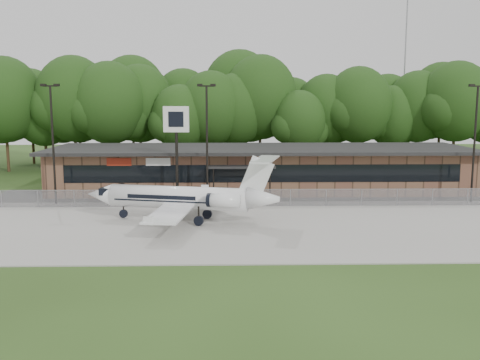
{
  "coord_description": "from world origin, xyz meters",
  "views": [
    {
      "loc": [
        -3.26,
        -28.89,
        8.84
      ],
      "look_at": [
        -2.3,
        12.0,
        2.75
      ],
      "focal_mm": 40.0,
      "sensor_mm": 36.0,
      "label": 1
    }
  ],
  "objects_px": {
    "suv": "(127,190)",
    "pole_sign": "(176,130)",
    "terminal": "(260,168)",
    "business_jet": "(185,199)"
  },
  "relations": [
    {
      "from": "business_jet",
      "to": "suv",
      "type": "xyz_separation_m",
      "value": [
        -6.17,
        10.06,
        -1.03
      ]
    },
    {
      "from": "suv",
      "to": "pole_sign",
      "type": "relative_size",
      "value": 0.65
    },
    {
      "from": "terminal",
      "to": "pole_sign",
      "type": "bearing_deg",
      "value": -136.81
    },
    {
      "from": "pole_sign",
      "to": "terminal",
      "type": "bearing_deg",
      "value": 46.66
    },
    {
      "from": "terminal",
      "to": "suv",
      "type": "height_order",
      "value": "terminal"
    },
    {
      "from": "business_jet",
      "to": "pole_sign",
      "type": "relative_size",
      "value": 1.75
    },
    {
      "from": "terminal",
      "to": "pole_sign",
      "type": "distance_m",
      "value": 11.26
    },
    {
      "from": "terminal",
      "to": "pole_sign",
      "type": "height_order",
      "value": "pole_sign"
    },
    {
      "from": "suv",
      "to": "pole_sign",
      "type": "height_order",
      "value": "pole_sign"
    },
    {
      "from": "terminal",
      "to": "business_jet",
      "type": "height_order",
      "value": "business_jet"
    }
  ]
}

